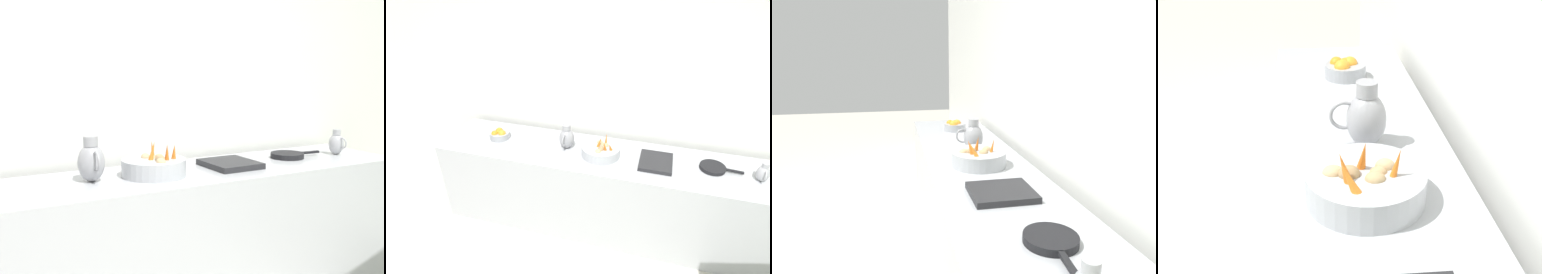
{
  "view_description": "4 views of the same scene",
  "coord_description": "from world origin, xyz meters",
  "views": [
    {
      "loc": [
        1.23,
        -1.38,
        1.58
      ],
      "look_at": [
        -1.47,
        0.15,
        1.11
      ],
      "focal_mm": 49.38,
      "sensor_mm": 36.0,
      "label": 1
    },
    {
      "loc": [
        1.07,
        0.41,
        2.57
      ],
      "look_at": [
        -1.4,
        -0.31,
        1.11
      ],
      "focal_mm": 29.5,
      "sensor_mm": 36.0,
      "label": 2
    },
    {
      "loc": [
        -0.94,
        2.11,
        1.65
      ],
      "look_at": [
        -1.37,
        -0.09,
        1.11
      ],
      "focal_mm": 32.7,
      "sensor_mm": 36.0,
      "label": 3
    },
    {
      "loc": [
        -1.32,
        1.15,
        1.76
      ],
      "look_at": [
        -1.44,
        -0.17,
        1.08
      ],
      "focal_mm": 45.1,
      "sensor_mm": 36.0,
      "label": 4
    }
  ],
  "objects": [
    {
      "name": "vegetable_colander",
      "position": [
        -1.48,
        -0.1,
        0.95
      ],
      "size": [
        0.38,
        0.38,
        0.21
      ],
      "color": "#ADAFB5",
      "rests_on": "prep_counter"
    },
    {
      "name": "tile_wall_left",
      "position": [
        -1.95,
        0.41,
        1.5
      ],
      "size": [
        0.1,
        8.98,
        3.0
      ],
      "primitive_type": "cube",
      "color": "silver",
      "rests_on": "ground_plane"
    },
    {
      "name": "prep_counter",
      "position": [
        -1.49,
        -0.09,
        0.45
      ],
      "size": [
        0.7,
        3.31,
        0.9
      ],
      "primitive_type": "cube",
      "color": "#ADAFB5",
      "rests_on": "ground_plane"
    },
    {
      "name": "metal_pitcher_tall",
      "position": [
        -1.52,
        -0.46,
        1.01
      ],
      "size": [
        0.21,
        0.15,
        0.25
      ],
      "color": "#939399",
      "rests_on": "prep_counter"
    },
    {
      "name": "orange_bowl",
      "position": [
        -1.5,
        -1.21,
        0.95
      ],
      "size": [
        0.21,
        0.21,
        0.11
      ],
      "color": "#9EA0A5",
      "rests_on": "prep_counter"
    },
    {
      "name": "counter_sink_basin",
      "position": [
        -1.48,
        0.43,
        0.92
      ],
      "size": [
        0.34,
        0.3,
        0.04
      ],
      "primitive_type": "cube",
      "color": "#232326",
      "rests_on": "prep_counter"
    },
    {
      "name": "skillet_on_counter",
      "position": [
        -1.53,
        0.93,
        0.92
      ],
      "size": [
        0.23,
        0.37,
        0.03
      ],
      "color": "black",
      "rests_on": "prep_counter"
    }
  ]
}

